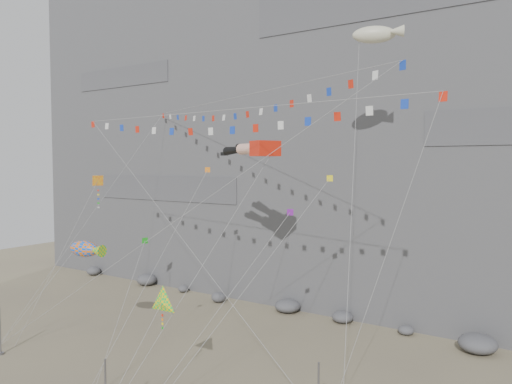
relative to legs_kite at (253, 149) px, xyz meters
The scene contains 15 objects.
ground 18.11m from the legs_kite, 103.41° to the right, with size 120.00×120.00×0.00m, color gray.
cliff 25.72m from the legs_kite, 94.48° to the left, with size 80.00×28.00×50.00m, color slate.
talus_boulders 18.14m from the legs_kite, 101.73° to the left, with size 60.00×3.00×1.20m, color slate, non-canonical shape.
anchor_pole_left 24.57m from the legs_kite, 139.12° to the right, with size 0.12×0.12×3.81m, color slate.
legs_kite is the anchor object (origin of this frame).
flag_banner_upper 5.67m from the legs_kite, 142.69° to the left, with size 32.99×21.76×29.06m.
flag_banner_lower 5.79m from the legs_kite, 82.04° to the right, with size 31.42×5.06×21.80m.
harlequin_kite 13.94m from the legs_kite, 156.01° to the right, with size 4.15×7.16×15.13m.
fish_windsock 15.85m from the legs_kite, 141.89° to the right, with size 7.72×5.22×10.76m.
delta_kite 15.08m from the legs_kite, 86.95° to the right, with size 2.22×5.92×8.32m.
blimp_windsock 12.74m from the legs_kite, 13.21° to the left, with size 4.96×12.97×27.23m.
small_kite_a 5.31m from the legs_kite, behind, with size 2.58×15.54×20.87m.
small_kite_b 7.89m from the legs_kite, 32.44° to the right, with size 4.47×11.70×16.43m.
small_kite_c 11.45m from the legs_kite, 127.27° to the right, with size 3.30×7.98×11.99m.
small_kite_d 7.89m from the legs_kite, 11.47° to the right, with size 5.97×13.87×19.97m.
Camera 1 is at (24.77, -26.04, 15.06)m, focal length 35.00 mm.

